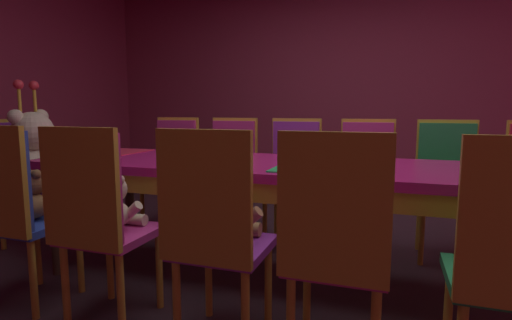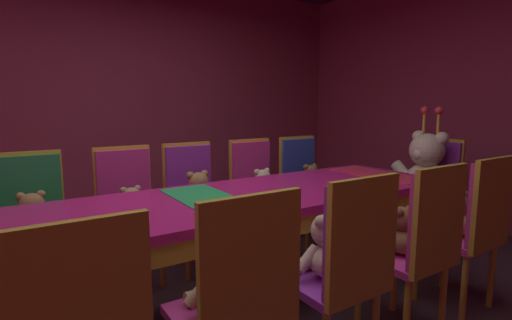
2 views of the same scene
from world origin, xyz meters
The scene contains 24 objects.
ground_plane centered at (0.00, 0.00, 0.00)m, with size 7.90×7.90×0.00m, color #3F2D38.
wall_back centered at (0.00, 3.20, 1.40)m, with size 5.20×0.12×2.80m, color #99334C.
wall_left centered at (-2.60, 0.00, 1.40)m, with size 0.12×6.40×2.80m, color #99334C.
banquet_table centered at (0.00, 0.00, 0.66)m, with size 0.90×3.49×0.75m.
chair_left_1 centered at (-0.84, -0.86, 0.60)m, with size 0.42×0.41×0.98m.
teddy_left_1 centered at (-0.70, -0.86, 0.59)m, with size 0.24×0.31×0.30m.
chair_left_2 centered at (-0.83, -0.26, 0.60)m, with size 0.42×0.41×0.98m.
teddy_left_2 centered at (-0.69, -0.26, 0.57)m, with size 0.21×0.28×0.26m.
chair_left_3 centered at (-0.83, 0.25, 0.60)m, with size 0.42×0.41×0.98m.
teddy_left_3 centered at (-0.68, 0.25, 0.60)m, with size 0.26×0.34×0.32m.
chair_left_4 centered at (-0.84, 0.86, 0.60)m, with size 0.42×0.41×0.98m.
teddy_left_4 centered at (-0.69, 0.86, 0.58)m, with size 0.23×0.30×0.29m.
chair_left_5 centered at (-0.83, 1.40, 0.60)m, with size 0.42×0.41×0.98m.
teddy_left_5 centered at (-0.68, 1.40, 0.58)m, with size 0.23×0.30×0.28m.
chair_right_2 centered at (0.83, -0.27, 0.60)m, with size 0.42×0.41×0.98m.
teddy_right_2 centered at (0.68, -0.27, 0.59)m, with size 0.24×0.32×0.30m.
chair_right_3 centered at (0.83, 0.30, 0.60)m, with size 0.42×0.41×0.98m.
teddy_right_3 centered at (0.68, 0.30, 0.60)m, with size 0.26×0.34×0.32m.
chair_right_4 centered at (0.84, 0.85, 0.60)m, with size 0.42×0.41×0.98m.
teddy_right_4 centered at (0.69, 0.85, 0.58)m, with size 0.23×0.29×0.28m.
chair_right_5 centered at (0.83, 1.40, 0.60)m, with size 0.42×0.41×0.98m.
teddy_right_5 centered at (0.68, 1.40, 0.58)m, with size 0.24×0.31×0.29m.
throne_chair centered at (0.00, 2.29, 0.60)m, with size 0.41×0.42×0.98m.
king_teddy_bear centered at (0.00, 2.12, 0.72)m, with size 0.64×0.49×0.82m.
Camera 2 is at (1.97, -0.94, 1.28)m, focal length 26.71 mm.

